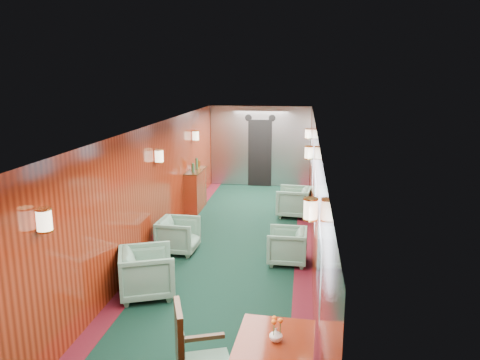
{
  "coord_description": "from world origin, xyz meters",
  "views": [
    {
      "loc": [
        1.3,
        -7.9,
        3.31
      ],
      "look_at": [
        0.0,
        1.51,
        1.15
      ],
      "focal_mm": 35.0,
      "sensor_mm": 36.0,
      "label": 1
    }
  ],
  "objects_px": {
    "side_chair": "(194,356)",
    "credenza": "(195,189)",
    "dining_table": "(274,357)",
    "armchair_right_near": "(287,246)",
    "armchair_right_far": "(294,202)",
    "armchair_left_near": "(147,272)",
    "armchair_left_far": "(178,235)"
  },
  "relations": [
    {
      "from": "armchair_left_far",
      "to": "armchair_right_near",
      "type": "distance_m",
      "value": 2.07
    },
    {
      "from": "side_chair",
      "to": "armchair_left_far",
      "type": "distance_m",
      "value": 4.42
    },
    {
      "from": "side_chair",
      "to": "armchair_left_far",
      "type": "bearing_deg",
      "value": 87.49
    },
    {
      "from": "credenza",
      "to": "armchair_left_far",
      "type": "relative_size",
      "value": 1.78
    },
    {
      "from": "credenza",
      "to": "armchair_left_near",
      "type": "relative_size",
      "value": 1.58
    },
    {
      "from": "side_chair",
      "to": "armchair_right_near",
      "type": "distance_m",
      "value": 4.05
    },
    {
      "from": "dining_table",
      "to": "armchair_right_near",
      "type": "distance_m",
      "value": 3.94
    },
    {
      "from": "credenza",
      "to": "armchair_right_far",
      "type": "bearing_deg",
      "value": -5.94
    },
    {
      "from": "dining_table",
      "to": "credenza",
      "type": "distance_m",
      "value": 7.43
    },
    {
      "from": "side_chair",
      "to": "credenza",
      "type": "bearing_deg",
      "value": 83.31
    },
    {
      "from": "credenza",
      "to": "armchair_right_near",
      "type": "height_order",
      "value": "credenza"
    },
    {
      "from": "side_chair",
      "to": "credenza",
      "type": "height_order",
      "value": "credenza"
    },
    {
      "from": "armchair_left_far",
      "to": "armchair_right_far",
      "type": "height_order",
      "value": "armchair_right_far"
    },
    {
      "from": "dining_table",
      "to": "armchair_right_far",
      "type": "height_order",
      "value": "dining_table"
    },
    {
      "from": "credenza",
      "to": "armchair_left_far",
      "type": "distance_m",
      "value": 2.89
    },
    {
      "from": "dining_table",
      "to": "armchair_left_near",
      "type": "distance_m",
      "value": 3.16
    },
    {
      "from": "side_chair",
      "to": "armchair_left_far",
      "type": "relative_size",
      "value": 1.64
    },
    {
      "from": "side_chair",
      "to": "armchair_right_near",
      "type": "relative_size",
      "value": 1.7
    },
    {
      "from": "dining_table",
      "to": "side_chair",
      "type": "relative_size",
      "value": 0.94
    },
    {
      "from": "side_chair",
      "to": "armchair_right_far",
      "type": "distance_m",
      "value": 6.87
    },
    {
      "from": "armchair_right_near",
      "to": "armchair_right_far",
      "type": "relative_size",
      "value": 0.9
    },
    {
      "from": "credenza",
      "to": "armchair_left_near",
      "type": "distance_m",
      "value": 4.68
    },
    {
      "from": "armchair_right_near",
      "to": "armchair_left_far",
      "type": "bearing_deg",
      "value": -95.59
    },
    {
      "from": "armchair_left_far",
      "to": "credenza",
      "type": "bearing_deg",
      "value": 9.36
    },
    {
      "from": "armchair_right_near",
      "to": "dining_table",
      "type": "bearing_deg",
      "value": 1.59
    },
    {
      "from": "side_chair",
      "to": "armchair_left_far",
      "type": "height_order",
      "value": "side_chair"
    },
    {
      "from": "armchair_right_near",
      "to": "armchair_right_far",
      "type": "xyz_separation_m",
      "value": [
        0.04,
        2.86,
        0.04
      ]
    },
    {
      "from": "armchair_right_far",
      "to": "credenza",
      "type": "bearing_deg",
      "value": -89.84
    },
    {
      "from": "dining_table",
      "to": "armchair_right_far",
      "type": "bearing_deg",
      "value": 92.74
    },
    {
      "from": "side_chair",
      "to": "armchair_right_far",
      "type": "relative_size",
      "value": 1.53
    },
    {
      "from": "credenza",
      "to": "armchair_right_near",
      "type": "distance_m",
      "value": 3.93
    },
    {
      "from": "armchair_right_far",
      "to": "armchair_left_near",
      "type": "bearing_deg",
      "value": -19.34
    }
  ]
}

